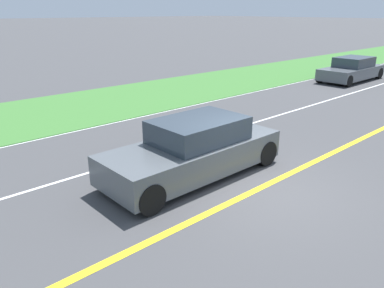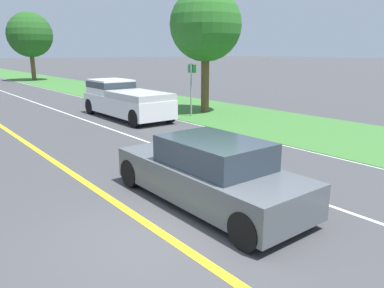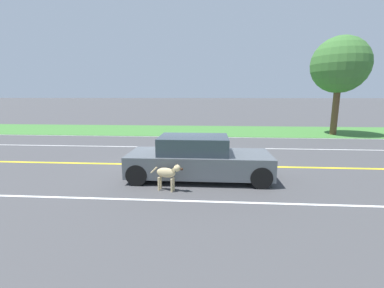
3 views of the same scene
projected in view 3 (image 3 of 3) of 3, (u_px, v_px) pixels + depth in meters
ground_plane at (184, 165)px, 10.28m from camera, size 400.00×400.00×0.00m
centre_divider_line at (184, 165)px, 10.28m from camera, size 0.18×160.00×0.01m
lane_edge_line_left at (194, 137)px, 17.14m from camera, size 0.14×160.00×0.01m
lane_dash_same_dir at (170, 200)px, 6.85m from camera, size 0.10×160.00×0.01m
lane_dash_oncoming at (190, 147)px, 13.71m from camera, size 0.10×160.00×0.01m
grass_verge_left at (197, 131)px, 20.07m from camera, size 6.00×160.00×0.03m
ego_car at (198, 159)px, 8.56m from camera, size 1.83×4.67×1.44m
dog at (168, 173)px, 7.46m from camera, size 0.38×1.02×0.84m
roadside_tree_left_near at (340, 65)px, 17.15m from camera, size 3.73×3.73×6.61m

